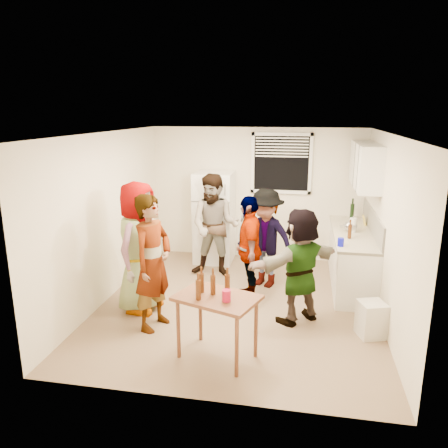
% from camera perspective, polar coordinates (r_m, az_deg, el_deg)
% --- Properties ---
extents(room, '(4.00, 4.50, 2.50)m').
position_cam_1_polar(room, '(6.61, 1.88, -10.47)').
color(room, white).
rests_on(room, ground).
extents(window, '(1.12, 0.10, 1.06)m').
position_cam_1_polar(window, '(8.19, 7.50, 7.85)').
color(window, white).
rests_on(window, room).
extents(refrigerator, '(0.70, 0.70, 1.70)m').
position_cam_1_polar(refrigerator, '(8.20, -1.27, 0.88)').
color(refrigerator, white).
rests_on(refrigerator, ground).
extents(counter_lower, '(0.60, 2.20, 0.86)m').
position_cam_1_polar(counter_lower, '(7.50, 16.27, -4.41)').
color(counter_lower, white).
rests_on(counter_lower, ground).
extents(countertop, '(0.64, 2.22, 0.04)m').
position_cam_1_polar(countertop, '(7.37, 16.52, -1.10)').
color(countertop, beige).
rests_on(countertop, counter_lower).
extents(backsplash, '(0.03, 2.20, 0.36)m').
position_cam_1_polar(backsplash, '(7.36, 18.83, 0.30)').
color(backsplash, '#B4B1A6').
rests_on(backsplash, countertop).
extents(upper_cabinets, '(0.34, 1.60, 0.70)m').
position_cam_1_polar(upper_cabinets, '(7.38, 17.98, 7.30)').
color(upper_cabinets, white).
rests_on(upper_cabinets, room).
extents(kettle, '(0.29, 0.26, 0.21)m').
position_cam_1_polar(kettle, '(7.35, 16.14, -0.94)').
color(kettle, silver).
rests_on(kettle, countertop).
extents(paper_towel, '(0.11, 0.11, 0.23)m').
position_cam_1_polar(paper_towel, '(7.33, 16.40, -1.01)').
color(paper_towel, white).
rests_on(paper_towel, countertop).
extents(wine_bottle, '(0.07, 0.07, 0.28)m').
position_cam_1_polar(wine_bottle, '(8.18, 16.31, 0.61)').
color(wine_bottle, black).
rests_on(wine_bottle, countertop).
extents(beer_bottle_counter, '(0.06, 0.06, 0.22)m').
position_cam_1_polar(beer_bottle_counter, '(6.96, 16.03, -1.81)').
color(beer_bottle_counter, '#47230C').
rests_on(beer_bottle_counter, countertop).
extents(blue_cup, '(0.09, 0.09, 0.12)m').
position_cam_1_polar(blue_cup, '(6.53, 14.97, -2.81)').
color(blue_cup, '#0C0EBB').
rests_on(blue_cup, countertop).
extents(picture_frame, '(0.02, 0.19, 0.16)m').
position_cam_1_polar(picture_frame, '(7.82, 17.84, 0.45)').
color(picture_frame, yellow).
rests_on(picture_frame, countertop).
extents(trash_bin, '(0.40, 0.40, 0.46)m').
position_cam_1_polar(trash_bin, '(5.97, 18.71, -11.53)').
color(trash_bin, beige).
rests_on(trash_bin, ground).
extents(serving_table, '(1.06, 0.88, 0.77)m').
position_cam_1_polar(serving_table, '(5.36, -0.88, -16.92)').
color(serving_table, brown).
rests_on(serving_table, ground).
extents(beer_bottle_table, '(0.06, 0.06, 0.23)m').
position_cam_1_polar(beer_bottle_table, '(5.05, -1.44, -9.14)').
color(beer_bottle_table, '#47230C').
rests_on(beer_bottle_table, serving_table).
extents(red_cup, '(0.10, 0.10, 0.13)m').
position_cam_1_polar(red_cup, '(4.88, 0.32, -10.04)').
color(red_cup, '#AA1234').
rests_on(red_cup, serving_table).
extents(guest_grey, '(2.00, 1.21, 0.60)m').
position_cam_1_polar(guest_grey, '(6.60, -10.64, -10.77)').
color(guest_grey, gray).
rests_on(guest_grey, ground).
extents(guest_stripe, '(1.91, 1.15, 0.43)m').
position_cam_1_polar(guest_stripe, '(6.08, -8.93, -13.01)').
color(guest_stripe, '#141933').
rests_on(guest_stripe, ground).
extents(guest_back_left, '(0.96, 1.82, 0.67)m').
position_cam_1_polar(guest_back_left, '(7.72, -1.15, -6.64)').
color(guest_back_left, brown).
rests_on(guest_back_left, ground).
extents(guest_back_right, '(1.62, 1.90, 0.60)m').
position_cam_1_polar(guest_back_right, '(7.33, 5.26, -7.91)').
color(guest_back_right, '#424248').
rests_on(guest_back_right, ground).
extents(guest_black, '(1.77, 1.25, 0.39)m').
position_cam_1_polar(guest_black, '(6.81, 3.16, -9.68)').
color(guest_black, black).
rests_on(guest_black, ground).
extents(guest_orange, '(2.15, 2.16, 0.47)m').
position_cam_1_polar(guest_orange, '(6.25, 9.59, -12.25)').
color(guest_orange, '#DC6A4A').
rests_on(guest_orange, ground).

